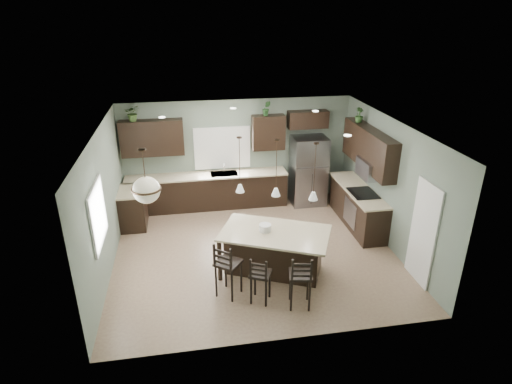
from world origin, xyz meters
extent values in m
plane|color=#9E8466|center=(0.00, 0.00, 0.00)|extent=(6.00, 6.00, 0.00)
cube|color=white|center=(2.98, -1.55, 1.02)|extent=(0.04, 0.82, 2.04)
cube|color=white|center=(-0.40, 2.73, 1.55)|extent=(1.35, 0.02, 1.00)
cube|color=white|center=(-2.98, -0.80, 1.55)|extent=(0.02, 1.10, 1.00)
cube|color=black|center=(-2.70, 1.70, 0.45)|extent=(0.60, 0.90, 0.90)
cube|color=beige|center=(-2.68, 1.70, 0.92)|extent=(0.66, 0.96, 0.04)
cube|color=black|center=(-0.85, 2.45, 0.45)|extent=(4.20, 0.60, 0.90)
cube|color=beige|center=(-0.85, 2.43, 0.92)|extent=(4.20, 0.66, 0.04)
cube|color=gray|center=(-0.40, 2.43, 0.94)|extent=(0.70, 0.45, 0.01)
cylinder|color=silver|center=(-0.40, 2.40, 1.08)|extent=(0.02, 0.02, 0.28)
cube|color=black|center=(-2.15, 2.58, 1.95)|extent=(1.55, 0.34, 0.90)
cube|color=black|center=(0.80, 2.58, 1.95)|extent=(0.85, 0.34, 0.90)
cube|color=black|center=(1.85, 2.58, 2.25)|extent=(1.05, 0.34, 0.45)
cube|color=black|center=(2.70, 0.87, 0.45)|extent=(0.60, 2.35, 0.90)
cube|color=beige|center=(2.68, 0.87, 0.92)|extent=(0.66, 2.35, 0.04)
cube|color=black|center=(2.68, 0.60, 0.94)|extent=(0.58, 0.75, 0.02)
cube|color=gray|center=(2.40, 0.60, 0.45)|extent=(0.01, 0.72, 0.60)
cube|color=black|center=(2.83, 0.87, 1.95)|extent=(0.34, 2.35, 0.90)
cube|color=gray|center=(2.78, 0.60, 1.55)|extent=(0.40, 0.75, 0.40)
cube|color=gray|center=(1.85, 2.29, 0.93)|extent=(0.90, 0.74, 1.85)
cube|color=black|center=(0.26, -0.86, 0.46)|extent=(2.39, 1.95, 0.92)
cylinder|color=silver|center=(0.08, -0.77, 0.99)|extent=(0.24, 0.24, 0.14)
cube|color=black|center=(-0.72, -1.42, 0.56)|extent=(0.59, 0.59, 1.13)
cube|color=black|center=(-0.18, -1.71, 0.48)|extent=(0.47, 0.47, 0.96)
cube|color=black|center=(0.49, -1.96, 0.54)|extent=(0.47, 0.47, 1.08)
imported|color=#355224|center=(-2.55, 2.55, 2.60)|extent=(0.40, 0.35, 0.40)
imported|color=#224920|center=(0.74, 2.55, 2.59)|extent=(0.24, 0.20, 0.38)
imported|color=#305826|center=(2.80, 1.53, 2.58)|extent=(0.25, 0.25, 0.35)
plane|color=slate|center=(0.00, 2.75, 1.40)|extent=(6.00, 0.00, 6.00)
plane|color=slate|center=(0.00, -2.75, 1.40)|extent=(6.00, 0.00, 6.00)
plane|color=slate|center=(-3.00, 0.00, 1.40)|extent=(0.00, 5.50, 5.50)
plane|color=slate|center=(3.00, 0.00, 1.40)|extent=(0.00, 5.50, 5.50)
plane|color=white|center=(0.00, 0.00, 2.80)|extent=(6.00, 6.00, 0.00)
camera|label=1|loc=(-1.34, -8.00, 4.97)|focal=30.00mm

